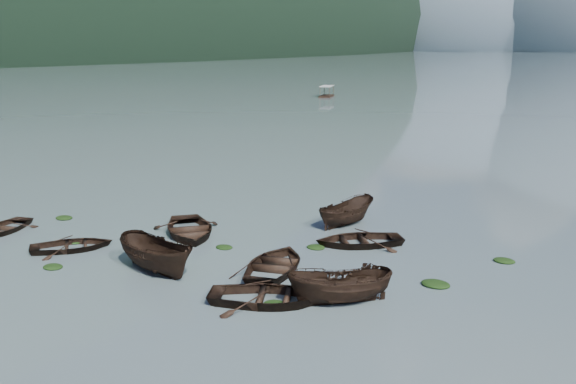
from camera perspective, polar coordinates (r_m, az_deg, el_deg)
The scene contains 20 objects.
ground_plane at distance 27.00m, azimuth -14.41°, elevation -9.03°, with size 2400.00×2400.00×0.00m, color slate.
haze_mtn_a at distance 958.02m, azimuth 17.02°, elevation 12.07°, with size 520.00×520.00×280.00m, color #475666.
rowboat_0 at distance 38.05m, azimuth -24.07°, elevation -3.24°, with size 2.78×3.89×0.81m, color black.
rowboat_1 at distance 33.59m, azimuth -18.63°, elevation -4.87°, with size 2.81×3.93×0.81m, color black.
rowboat_2 at distance 29.42m, azimuth -11.51°, elevation -6.99°, with size 1.82×4.83×1.87m, color black.
rowboat_3 at distance 29.03m, azimuth -1.10°, elevation -6.99°, with size 3.40×4.76×0.99m, color black.
rowboat_4 at distance 25.62m, azimuth -1.81°, elevation -9.83°, with size 3.33×4.67×0.97m, color black.
rowboat_5 at distance 25.62m, azimuth 4.67°, elevation -9.87°, with size 1.62×4.30×1.66m, color black.
rowboat_6 at distance 34.54m, azimuth -8.76°, elevation -3.81°, with size 3.64×5.10×1.06m, color black.
rowboat_7 at distance 32.76m, azimuth 6.29°, elevation -4.69°, with size 3.18×4.46×0.92m, color black.
rowboat_8 at distance 36.26m, azimuth 5.18°, elevation -2.89°, with size 1.60×4.24×1.64m, color black.
weed_clump_0 at distance 31.24m, azimuth -20.17°, elevation -6.35°, with size 0.98×0.80×0.21m, color black.
weed_clump_1 at distance 34.72m, azimuth -18.43°, elevation -4.27°, with size 0.95×0.76×0.21m, color black.
weed_clump_2 at distance 25.32m, azimuth -1.09°, elevation -10.11°, with size 1.07×0.85×0.23m, color black.
weed_clump_3 at distance 32.08m, azimuth 2.49°, elevation -5.01°, with size 0.95×0.80×0.21m, color black.
weed_clump_4 at distance 28.02m, azimuth 12.98°, elevation -8.11°, with size 1.24×0.98×0.26m, color black.
weed_clump_5 at distance 39.46m, azimuth -19.28°, elevation -2.26°, with size 1.07×0.86×0.23m, color black.
weed_clump_6 at distance 32.24m, azimuth -5.69°, elevation -4.97°, with size 0.89×0.74×0.19m, color black.
weed_clump_7 at distance 31.78m, azimuth 18.66°, elevation -5.90°, with size 1.01×0.81×0.22m, color black.
pontoon_left at distance 120.64m, azimuth 3.46°, elevation 8.43°, with size 2.13×5.10×1.96m, color black, non-canonical shape.
Camera 1 is at (18.89, -16.47, 10.03)m, focal length 40.00 mm.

